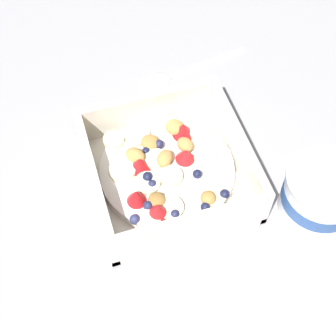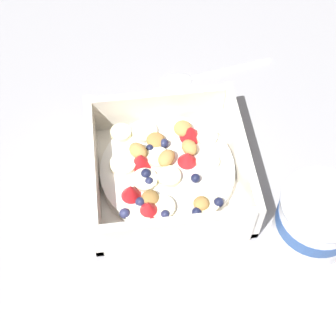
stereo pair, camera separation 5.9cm
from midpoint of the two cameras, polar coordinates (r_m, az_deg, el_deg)
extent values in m
plane|color=#9E9EA3|center=(0.64, -2.76, -1.46)|extent=(2.40, 2.40, 0.00)
cube|color=white|center=(0.63, -2.67, -1.45)|extent=(0.19, 0.19, 0.01)
cube|color=white|center=(0.60, -11.08, -2.19)|extent=(0.19, 0.01, 0.07)
cube|color=white|center=(0.62, 5.25, 2.01)|extent=(0.19, 0.01, 0.07)
cube|color=white|center=(0.66, -4.93, 6.21)|extent=(0.01, 0.17, 0.07)
cube|color=white|center=(0.56, -0.24, -7.40)|extent=(0.01, 0.17, 0.07)
cylinder|color=white|center=(0.62, -2.72, -0.81)|extent=(0.17, 0.17, 0.02)
cylinder|color=#F7EFC6|center=(0.62, 1.48, 1.45)|extent=(0.03, 0.03, 0.01)
cylinder|color=beige|center=(0.64, -8.85, 3.00)|extent=(0.04, 0.04, 0.01)
cylinder|color=#F7EFC6|center=(0.62, -4.20, 0.83)|extent=(0.03, 0.03, 0.01)
cylinder|color=#F4EAB7|center=(0.58, -2.70, -4.82)|extent=(0.05, 0.05, 0.01)
cylinder|color=#F7EFC6|center=(0.64, 1.01, 3.93)|extent=(0.04, 0.04, 0.01)
cylinder|color=#F7EFC6|center=(0.64, -6.18, 3.53)|extent=(0.05, 0.05, 0.01)
cylinder|color=beige|center=(0.60, -2.44, -1.17)|extent=(0.04, 0.04, 0.01)
cylinder|color=#F7EFC6|center=(0.57, -5.20, -6.26)|extent=(0.04, 0.04, 0.01)
cylinder|color=#F7EFC6|center=(0.60, -5.17, -1.97)|extent=(0.04, 0.04, 0.01)
cylinder|color=#F4EAB7|center=(0.59, 2.48, -3.59)|extent=(0.04, 0.04, 0.01)
cylinder|color=#F7EFC6|center=(0.61, -7.99, -0.53)|extent=(0.04, 0.04, 0.01)
cone|color=red|center=(0.58, -6.52, -3.41)|extent=(0.03, 0.03, 0.02)
cone|color=red|center=(0.61, -6.01, 0.31)|extent=(0.03, 0.03, 0.02)
cone|color=red|center=(0.64, -0.89, 4.26)|extent=(0.04, 0.04, 0.02)
cone|color=red|center=(0.61, -0.74, 1.34)|extent=(0.03, 0.03, 0.02)
cone|color=red|center=(0.57, -4.12, -5.08)|extent=(0.04, 0.04, 0.02)
sphere|color=#191E3D|center=(0.58, 1.39, -4.70)|extent=(0.01, 0.01, 0.01)
sphere|color=#23284C|center=(0.58, -3.89, -5.22)|extent=(0.01, 0.01, 0.01)
sphere|color=navy|center=(0.57, -6.77, -6.08)|extent=(0.01, 0.01, 0.01)
sphere|color=#23284C|center=(0.60, -4.63, -2.04)|extent=(0.01, 0.01, 0.01)
sphere|color=#23284C|center=(0.62, -6.99, 1.43)|extent=(0.01, 0.01, 0.01)
sphere|color=#191E3D|center=(0.60, -5.15, -1.22)|extent=(0.01, 0.01, 0.01)
sphere|color=#191E3D|center=(0.60, 0.58, -0.89)|extent=(0.01, 0.01, 0.01)
sphere|color=#191E3D|center=(0.62, -3.24, 1.03)|extent=(0.01, 0.01, 0.01)
sphere|color=#191E3D|center=(0.58, 1.75, -3.71)|extent=(0.01, 0.01, 0.01)
sphere|color=#23284C|center=(0.63, -3.80, 2.53)|extent=(0.01, 0.01, 0.01)
sphere|color=#23284C|center=(0.57, -2.11, -5.52)|extent=(0.01, 0.01, 0.01)
sphere|color=#23284C|center=(0.58, -5.22, -4.54)|extent=(0.01, 0.01, 0.01)
sphere|color=#191E3D|center=(0.62, -5.22, 1.77)|extent=(0.01, 0.01, 0.01)
sphere|color=#191E3D|center=(0.59, 3.68, -3.22)|extent=(0.01, 0.01, 0.01)
ellipsoid|color=tan|center=(0.64, -1.86, 4.55)|extent=(0.03, 0.03, 0.02)
ellipsoid|color=#AD7F42|center=(0.58, 1.76, -3.67)|extent=(0.02, 0.02, 0.01)
ellipsoid|color=tan|center=(0.61, -2.92, 0.96)|extent=(0.03, 0.03, 0.02)
ellipsoid|color=#AD7F42|center=(0.63, -4.73, 2.77)|extent=(0.03, 0.03, 0.01)
ellipsoid|color=tan|center=(0.62, -0.72, 2.49)|extent=(0.03, 0.03, 0.02)
ellipsoid|color=tan|center=(0.62, -6.48, 1.25)|extent=(0.03, 0.03, 0.02)
ellipsoid|color=olive|center=(0.58, -4.17, -3.90)|extent=(0.03, 0.03, 0.01)
ellipsoid|color=silver|center=(0.74, -3.70, 9.93)|extent=(0.04, 0.05, 0.01)
cylinder|color=silver|center=(0.77, 2.30, 12.04)|extent=(0.03, 0.12, 0.01)
cylinder|color=white|center=(0.60, 14.40, -3.32)|extent=(0.09, 0.09, 0.07)
cylinder|color=#2D5193|center=(0.60, 14.47, -3.16)|extent=(0.09, 0.09, 0.02)
cylinder|color=#B7BCC6|center=(0.57, 15.15, -1.49)|extent=(0.10, 0.10, 0.00)
camera|label=1|loc=(0.03, -92.78, -4.17)|focal=53.24mm
camera|label=2|loc=(0.03, 87.22, 4.17)|focal=53.24mm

